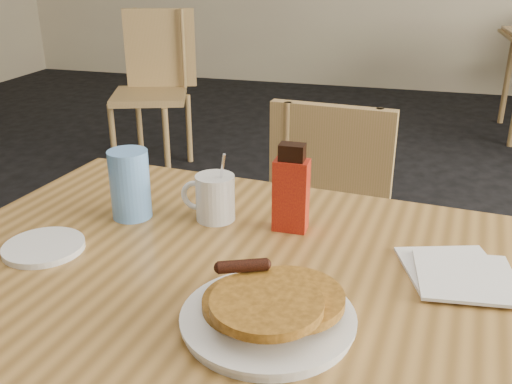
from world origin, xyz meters
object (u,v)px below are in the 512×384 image
(pancake_plate, at_px, (269,311))
(syrup_bottle, at_px, (291,191))
(main_table, at_px, (264,300))
(chair_wall_extra, at_px, (155,75))
(blue_tumbler, at_px, (130,184))
(coffee_mug, at_px, (214,197))
(chair_main_far, at_px, (323,223))

(pancake_plate, xyz_separation_m, syrup_bottle, (-0.04, 0.32, 0.06))
(syrup_bottle, bearing_deg, main_table, -89.84)
(pancake_plate, relative_size, syrup_bottle, 1.47)
(chair_wall_extra, xyz_separation_m, blue_tumbler, (1.00, -2.23, 0.25))
(pancake_plate, distance_m, blue_tumbler, 0.47)
(pancake_plate, height_order, blue_tumbler, blue_tumbler)
(syrup_bottle, bearing_deg, coffee_mug, 178.92)
(chair_main_far, height_order, blue_tumbler, blue_tumbler)
(chair_wall_extra, distance_m, coffee_mug, 2.50)
(chair_wall_extra, relative_size, syrup_bottle, 5.36)
(pancake_plate, bearing_deg, blue_tumbler, 141.87)
(chair_main_far, distance_m, chair_wall_extra, 2.11)
(blue_tumbler, bearing_deg, main_table, -27.15)
(coffee_mug, xyz_separation_m, syrup_bottle, (0.16, -0.00, 0.03))
(pancake_plate, distance_m, coffee_mug, 0.38)
(main_table, bearing_deg, chair_wall_extra, 119.06)
(chair_wall_extra, height_order, pancake_plate, chair_wall_extra)
(main_table, relative_size, chair_main_far, 1.65)
(main_table, height_order, pancake_plate, pancake_plate)
(main_table, xyz_separation_m, blue_tumbler, (-0.33, 0.17, 0.11))
(main_table, distance_m, chair_main_far, 0.78)
(coffee_mug, distance_m, syrup_bottle, 0.17)
(pancake_plate, relative_size, coffee_mug, 1.73)
(main_table, relative_size, coffee_mug, 9.21)
(chair_wall_extra, relative_size, pancake_plate, 3.66)
(chair_main_far, distance_m, pancake_plate, 0.92)
(coffee_mug, bearing_deg, pancake_plate, -72.61)
(coffee_mug, bearing_deg, main_table, -65.93)
(chair_wall_extra, xyz_separation_m, syrup_bottle, (1.33, -2.20, 0.26))
(chair_wall_extra, xyz_separation_m, pancake_plate, (1.37, -2.52, 0.20))
(main_table, distance_m, blue_tumbler, 0.39)
(chair_main_far, bearing_deg, coffee_mug, -100.03)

